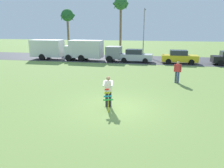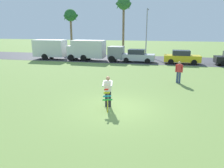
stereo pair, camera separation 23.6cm
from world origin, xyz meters
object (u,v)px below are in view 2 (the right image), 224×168
(person_kite_flyer, at_px, (108,90))
(kite_held, at_px, (107,97))
(parked_car_silver, at_px, (137,56))
(parked_car_yellow, at_px, (182,57))
(palm_tree_right_near, at_px, (124,6))
(person_walker_near, at_px, (179,72))
(palm_tree_left_near, at_px, (71,17))
(streetlight_pole, at_px, (147,29))
(parked_truck_white_box, at_px, (56,49))
(parked_truck_grey_van, at_px, (95,50))

(person_kite_flyer, bearing_deg, kite_held, -80.27)
(parked_car_silver, distance_m, parked_car_yellow, 5.31)
(palm_tree_right_near, bearing_deg, person_walker_near, -68.04)
(parked_car_silver, height_order, palm_tree_left_near, palm_tree_left_near)
(kite_held, xyz_separation_m, streetlight_pole, (0.26, 24.00, 3.21))
(palm_tree_right_near, distance_m, person_walker_near, 21.75)
(person_walker_near, bearing_deg, parked_truck_white_box, 147.34)
(parked_truck_white_box, bearing_deg, palm_tree_right_near, 50.86)
(parked_car_silver, bearing_deg, palm_tree_left_near, 142.10)
(kite_held, height_order, palm_tree_left_near, palm_tree_left_near)
(parked_car_yellow, bearing_deg, parked_truck_grey_van, -180.00)
(kite_held, xyz_separation_m, parked_car_yellow, (5.04, 16.88, -0.02))
(parked_car_silver, distance_m, palm_tree_left_near, 17.26)
(person_kite_flyer, height_order, streetlight_pole, streetlight_pole)
(parked_car_yellow, relative_size, person_walker_near, 2.43)
(person_kite_flyer, height_order, parked_truck_grey_van, parked_truck_grey_van)
(parked_truck_white_box, height_order, parked_car_yellow, parked_truck_white_box)
(parked_car_yellow, xyz_separation_m, person_walker_near, (-1.00, -9.85, 0.16))
(parked_truck_grey_van, relative_size, person_walker_near, 3.91)
(palm_tree_right_near, bearing_deg, parked_car_silver, -69.89)
(person_kite_flyer, distance_m, parked_truck_white_box, 19.71)
(palm_tree_left_near, relative_size, palm_tree_right_near, 0.81)
(person_kite_flyer, distance_m, parked_truck_grey_van, 17.19)
(parked_car_yellow, relative_size, streetlight_pole, 0.60)
(parked_truck_grey_van, distance_m, person_walker_near, 13.96)
(parked_car_silver, xyz_separation_m, palm_tree_right_near, (-3.43, 9.36, 6.80))
(streetlight_pole, bearing_deg, parked_car_yellow, -56.13)
(parked_truck_grey_van, height_order, palm_tree_right_near, palm_tree_right_near)
(palm_tree_left_near, height_order, person_walker_near, palm_tree_left_near)
(kite_held, distance_m, streetlight_pole, 24.21)
(parked_truck_white_box, height_order, parked_car_silver, parked_truck_white_box)
(person_walker_near, bearing_deg, parked_car_silver, 113.67)
(person_kite_flyer, distance_m, kite_held, 0.70)
(parked_truck_grey_van, bearing_deg, parked_car_silver, 0.02)
(parked_car_yellow, xyz_separation_m, palm_tree_right_near, (-8.74, 9.36, 6.80))
(parked_truck_grey_van, bearing_deg, parked_truck_white_box, 179.99)
(person_kite_flyer, xyz_separation_m, palm_tree_left_near, (-13.14, 26.31, 5.04))
(kite_held, xyz_separation_m, person_walker_near, (4.04, 7.03, 0.14))
(person_kite_flyer, relative_size, person_walker_near, 1.00)
(streetlight_pole, xyz_separation_m, person_walker_near, (3.78, -16.97, -3.06))
(palm_tree_left_near, distance_m, streetlight_pole, 13.99)
(parked_truck_grey_van, distance_m, palm_tree_left_near, 13.35)
(kite_held, bearing_deg, parked_truck_white_box, 123.86)
(palm_tree_left_near, bearing_deg, kite_held, -63.83)
(palm_tree_right_near, bearing_deg, palm_tree_left_near, 175.53)
(kite_held, xyz_separation_m, parked_car_silver, (-0.28, 16.88, -0.02))
(parked_car_silver, distance_m, palm_tree_right_near, 12.07)
(palm_tree_left_near, bearing_deg, parked_truck_white_box, -79.16)
(person_kite_flyer, relative_size, parked_truck_white_box, 0.26)
(parked_truck_white_box, relative_size, palm_tree_right_near, 0.74)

